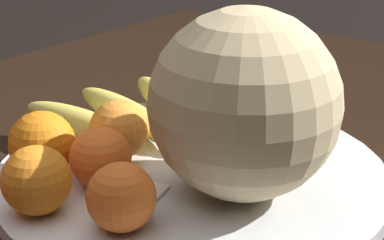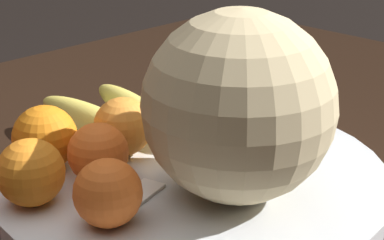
{
  "view_description": "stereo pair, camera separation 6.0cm",
  "coord_description": "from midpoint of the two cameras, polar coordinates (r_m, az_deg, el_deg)",
  "views": [
    {
      "loc": [
        0.42,
        0.36,
        1.0
      ],
      "look_at": [
        -0.02,
        0.01,
        0.77
      ],
      "focal_mm": 60.0,
      "sensor_mm": 36.0,
      "label": 1
    },
    {
      "loc": [
        0.38,
        0.41,
        1.0
      ],
      "look_at": [
        -0.02,
        0.01,
        0.77
      ],
      "focal_mm": 60.0,
      "sensor_mm": 36.0,
      "label": 2
    }
  ],
  "objects": [
    {
      "name": "fruit_bowl",
      "position": [
        0.63,
        -2.76,
        -4.9
      ],
      "size": [
        0.38,
        0.38,
        0.02
      ],
      "color": "silver",
      "rests_on": "kitchen_table"
    },
    {
      "name": "melon",
      "position": [
        0.55,
        1.55,
        1.36
      ],
      "size": [
        0.17,
        0.17,
        0.17
      ],
      "color": "#C6B284",
      "rests_on": "fruit_bowl"
    },
    {
      "name": "banana_bunch",
      "position": [
        0.72,
        -6.23,
        0.91
      ],
      "size": [
        0.24,
        0.22,
        0.03
      ],
      "rotation": [
        0.0,
        0.0,
        4.37
      ],
      "color": "brown",
      "rests_on": "fruit_bowl"
    },
    {
      "name": "orange_front_left",
      "position": [
        0.52,
        -9.66,
        -6.86
      ],
      "size": [
        0.06,
        0.06,
        0.06
      ],
      "color": "orange",
      "rests_on": "fruit_bowl"
    },
    {
      "name": "orange_front_right",
      "position": [
        0.62,
        -15.92,
        -2.11
      ],
      "size": [
        0.06,
        0.06,
        0.06
      ],
      "color": "orange",
      "rests_on": "fruit_bowl"
    },
    {
      "name": "orange_mid_center",
      "position": [
        0.59,
        -11.06,
        -3.35
      ],
      "size": [
        0.06,
        0.06,
        0.06
      ],
      "color": "orange",
      "rests_on": "fruit_bowl"
    },
    {
      "name": "orange_back_left",
      "position": [
        0.56,
        -16.71,
        -5.23
      ],
      "size": [
        0.06,
        0.06,
        0.06
      ],
      "color": "orange",
      "rests_on": "fruit_bowl"
    },
    {
      "name": "orange_back_right",
      "position": [
        0.64,
        -9.19,
        -0.88
      ],
      "size": [
        0.06,
        0.06,
        0.06
      ],
      "color": "orange",
      "rests_on": "fruit_bowl"
    },
    {
      "name": "produce_tag",
      "position": [
        0.56,
        -7.69,
        -7.3
      ],
      "size": [
        0.08,
        0.04,
        0.0
      ],
      "rotation": [
        0.0,
        0.0,
        0.26
      ],
      "color": "white",
      "rests_on": "fruit_bowl"
    }
  ]
}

